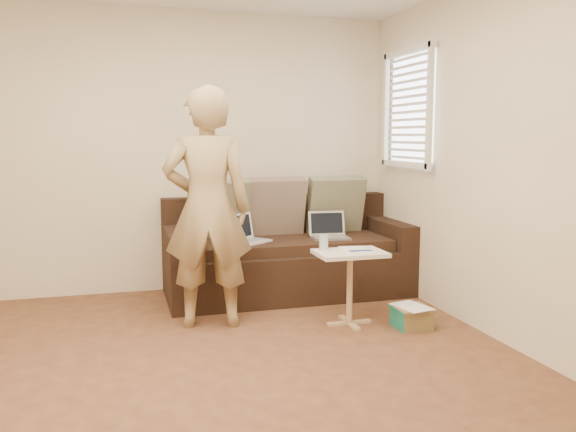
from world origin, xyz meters
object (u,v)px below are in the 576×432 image
at_px(sofa, 287,249).
at_px(laptop_white, 250,242).
at_px(person, 207,208).
at_px(striped_box, 412,317).
at_px(side_table, 350,288).
at_px(laptop_silver, 331,239).
at_px(drinking_glass, 324,242).

distance_m(sofa, laptop_white, 0.40).
bearing_deg(person, striped_box, 170.47).
relative_size(sofa, side_table, 3.82).
bearing_deg(striped_box, person, 161.24).
bearing_deg(side_table, laptop_silver, 79.43).
distance_m(person, drinking_glass, 0.93).
bearing_deg(side_table, person, 164.97).
bearing_deg(laptop_silver, sofa, 168.37).
height_order(side_table, striped_box, side_table).
height_order(drinking_glass, striped_box, drinking_glass).
distance_m(laptop_white, striped_box, 1.57).
distance_m(laptop_silver, striped_box, 1.21).
height_order(laptop_white, drinking_glass, drinking_glass).
relative_size(sofa, striped_box, 8.16).
distance_m(side_table, striped_box, 0.52).
distance_m(laptop_silver, laptop_white, 0.76).
height_order(sofa, striped_box, sofa).
xyz_separation_m(laptop_white, drinking_glass, (0.41, -0.79, 0.12)).
bearing_deg(drinking_glass, sofa, 92.37).
height_order(laptop_silver, drinking_glass, drinking_glass).
bearing_deg(striped_box, side_table, 152.72).
xyz_separation_m(laptop_silver, person, (-1.21, -0.60, 0.39)).
distance_m(laptop_silver, person, 1.41).
height_order(laptop_white, side_table, laptop_white).
distance_m(sofa, side_table, 1.04).
distance_m(laptop_white, drinking_glass, 0.90).
bearing_deg(striped_box, sofa, 117.44).
bearing_deg(laptop_white, side_table, -93.39).
bearing_deg(side_table, laptop_white, 123.35).
bearing_deg(laptop_white, drinking_glass, -99.02).
relative_size(side_table, striped_box, 2.14).
xyz_separation_m(side_table, striped_box, (0.42, -0.22, -0.20)).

